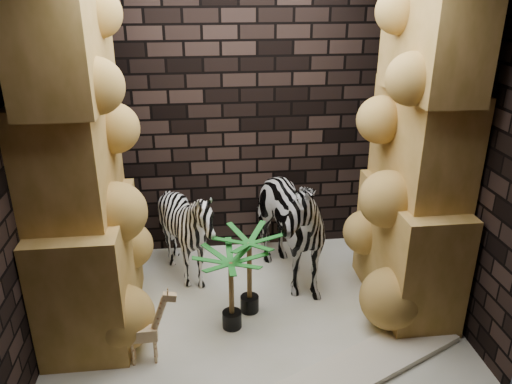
{
  "coord_description": "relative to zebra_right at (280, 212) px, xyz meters",
  "views": [
    {
      "loc": [
        -0.44,
        -3.85,
        2.82
      ],
      "look_at": [
        0.04,
        0.15,
        1.12
      ],
      "focal_mm": 35.26,
      "sensor_mm": 36.0,
      "label": 1
    }
  ],
  "objects": [
    {
      "name": "rock_pillar_left",
      "position": [
        -1.71,
        -0.48,
        0.75
      ],
      "size": [
        0.68,
        1.3,
        3.0
      ],
      "primitive_type": null,
      "color": "tan",
      "rests_on": "floor"
    },
    {
      "name": "floor",
      "position": [
        -0.31,
        -0.48,
        -0.75
      ],
      "size": [
        3.5,
        3.5,
        0.0
      ],
      "primitive_type": "plane",
      "color": "white",
      "rests_on": "ground"
    },
    {
      "name": "surfboard",
      "position": [
        0.54,
        -1.32,
        -0.72
      ],
      "size": [
        1.64,
        1.06,
        0.05
      ],
      "primitive_type": "cube",
      "rotation": [
        0.0,
        0.0,
        0.45
      ],
      "color": "#F5EBCD",
      "rests_on": "floor"
    },
    {
      "name": "zebra_left",
      "position": [
        -0.9,
        0.09,
        -0.25
      ],
      "size": [
        1.21,
        1.33,
        1.0
      ],
      "primitive_type": "imported",
      "rotation": [
        0.0,
        0.0,
        -0.35
      ],
      "color": "white",
      "rests_on": "floor"
    },
    {
      "name": "palm_back",
      "position": [
        -0.53,
        -0.72,
        -0.38
      ],
      "size": [
        0.36,
        0.36,
        0.75
      ],
      "primitive_type": null,
      "color": "#176D17",
      "rests_on": "floor"
    },
    {
      "name": "wall_left",
      "position": [
        -2.06,
        -0.48,
        0.75
      ],
      "size": [
        0.0,
        3.0,
        3.0
      ],
      "primitive_type": "plane",
      "rotation": [
        1.57,
        0.0,
        1.57
      ],
      "color": "black",
      "rests_on": "ground"
    },
    {
      "name": "palm_front",
      "position": [
        -0.35,
        -0.5,
        -0.35
      ],
      "size": [
        0.36,
        0.36,
        0.81
      ],
      "primitive_type": null,
      "color": "#176D17",
      "rests_on": "floor"
    },
    {
      "name": "zebra_right",
      "position": [
        0.0,
        0.0,
        0.0
      ],
      "size": [
        1.04,
        1.41,
        1.5
      ],
      "primitive_type": "imported",
      "rotation": [
        0.0,
        0.0,
        0.31
      ],
      "color": "white",
      "rests_on": "floor"
    },
    {
      "name": "wall_front",
      "position": [
        -0.31,
        -1.73,
        0.75
      ],
      "size": [
        3.5,
        0.0,
        3.5
      ],
      "primitive_type": "plane",
      "rotation": [
        -1.57,
        0.0,
        0.0
      ],
      "color": "black",
      "rests_on": "ground"
    },
    {
      "name": "wall_right",
      "position": [
        1.44,
        -0.48,
        0.75
      ],
      "size": [
        0.0,
        3.0,
        3.0
      ],
      "primitive_type": "plane",
      "rotation": [
        1.57,
        0.0,
        -1.57
      ],
      "color": "black",
      "rests_on": "ground"
    },
    {
      "name": "rock_pillar_right",
      "position": [
        1.11,
        -0.48,
        0.75
      ],
      "size": [
        0.58,
        1.25,
        3.0
      ],
      "primitive_type": null,
      "color": "tan",
      "rests_on": "floor"
    },
    {
      "name": "wall_back",
      "position": [
        -0.31,
        0.77,
        0.75
      ],
      "size": [
        3.5,
        0.0,
        3.5
      ],
      "primitive_type": "plane",
      "rotation": [
        1.57,
        0.0,
        0.0
      ],
      "color": "black",
      "rests_on": "ground"
    },
    {
      "name": "giraffe_toy",
      "position": [
        -1.25,
        -1.07,
        -0.41
      ],
      "size": [
        0.35,
        0.12,
        0.67
      ],
      "primitive_type": null,
      "rotation": [
        0.0,
        0.0,
        0.03
      ],
      "color": "#DDB87F",
      "rests_on": "floor"
    }
  ]
}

